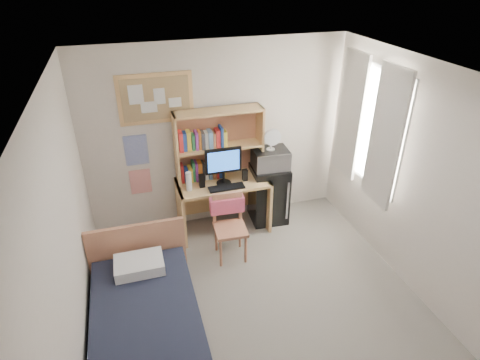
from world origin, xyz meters
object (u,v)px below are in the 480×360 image
object	(u,v)px
monitor	(223,166)
desk	(223,205)
microwave	(270,159)
desk_fan	(271,140)
mini_fridge	(268,193)
speaker_right	(245,175)
desk_chair	(230,229)
bed	(149,344)
bulletin_board	(156,99)
speaker_left	(202,181)

from	to	relation	value
monitor	desk	bearing A→B (deg)	90.00
microwave	desk_fan	world-z (taller)	desk_fan
mini_fridge	desk	bearing A→B (deg)	-171.51
desk	speaker_right	world-z (taller)	speaker_right
desk	desk_chair	bearing A→B (deg)	-96.55
mini_fridge	desk_fan	distance (m)	0.86
desk_fan	mini_fridge	bearing A→B (deg)	90.00
bed	monitor	world-z (taller)	monitor
bulletin_board	microwave	xyz separation A→B (m)	(1.46, -0.28, -0.91)
bed	desk_chair	bearing A→B (deg)	49.30
desk	mini_fridge	distance (m)	0.71
bulletin_board	speaker_right	distance (m)	1.54
mini_fridge	bed	xyz separation A→B (m)	(-1.94, -2.03, -0.15)
monitor	bed	bearing A→B (deg)	-123.07
mini_fridge	microwave	distance (m)	0.57
bed	speaker_left	size ratio (longest dim) A/B	11.60
speaker_right	monitor	bearing A→B (deg)	-180.00
desk_fan	bulletin_board	bearing A→B (deg)	172.98
bulletin_board	monitor	size ratio (longest dim) A/B	1.81
bulletin_board	monitor	bearing A→B (deg)	-26.43
desk_chair	speaker_right	size ratio (longest dim) A/B	5.39
bulletin_board	microwave	bearing A→B (deg)	-10.83
bed	desk_fan	distance (m)	2.97
bed	microwave	world-z (taller)	microwave
bulletin_board	speaker_right	bearing A→B (deg)	-19.58
desk	monitor	world-z (taller)	monitor
desk	desk_fan	world-z (taller)	desk_fan
monitor	bulletin_board	bearing A→B (deg)	153.51
mini_fridge	speaker_right	bearing A→B (deg)	-159.93
speaker_left	speaker_right	xyz separation A→B (m)	(0.60, 0.00, -0.01)
speaker_right	mini_fridge	bearing A→B (deg)	16.20
mini_fridge	bed	world-z (taller)	mini_fridge
mini_fridge	desk_chair	bearing A→B (deg)	-134.37
bed	speaker_left	distance (m)	2.21
monitor	microwave	distance (m)	0.71
desk	microwave	size ratio (longest dim) A/B	2.60
mini_fridge	speaker_right	distance (m)	0.60
monitor	microwave	world-z (taller)	monitor
speaker_left	desk_fan	size ratio (longest dim) A/B	0.62
mini_fridge	microwave	bearing A→B (deg)	-90.00
bed	monitor	distance (m)	2.40
monitor	microwave	bearing A→B (deg)	7.86
desk_chair	bed	xyz separation A→B (m)	(-1.17, -1.34, -0.15)
microwave	bulletin_board	bearing A→B (deg)	172.98
desk_chair	desk	bearing A→B (deg)	86.93
speaker_right	desk	bearing A→B (deg)	168.69
bulletin_board	desk	size ratio (longest dim) A/B	0.75
bulletin_board	mini_fridge	xyz separation A→B (m)	(1.46, -0.26, -1.49)
desk_chair	microwave	distance (m)	1.17
desk	bed	size ratio (longest dim) A/B	0.60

